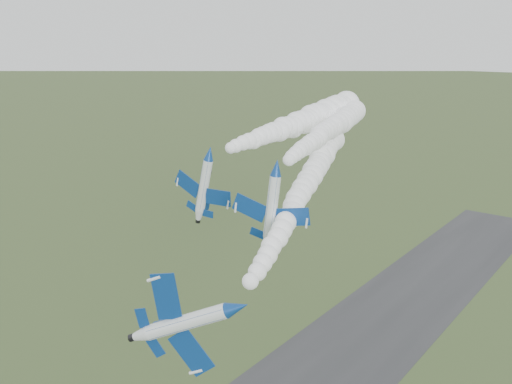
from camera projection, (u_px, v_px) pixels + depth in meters
jet_lead at (237, 308)px, 54.53m from camera, size 7.29×12.94×10.39m
smoke_trail_jet_lead at (307, 183)px, 94.22m from camera, size 36.94×73.62×4.91m
jet_pair_left at (209, 153)px, 83.91m from camera, size 10.30×12.59×3.67m
smoke_trail_jet_pair_left at (298, 123)px, 107.72m from camera, size 10.44×53.02×5.88m
jet_pair_right at (276, 168)px, 75.41m from camera, size 11.03×12.87×3.29m
smoke_trail_jet_pair_right at (329, 130)px, 102.50m from camera, size 20.65×52.33×4.80m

